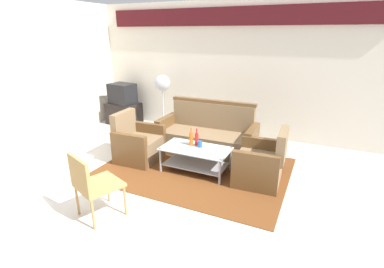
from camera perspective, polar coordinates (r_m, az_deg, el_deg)
The scene contains 14 objects.
ground_plane at distance 4.15m, azimuth -6.27°, elevation -12.02°, with size 14.00×14.00×0.00m, color beige.
wall_back at distance 6.38m, azimuth 7.86°, elevation 13.12°, with size 6.52×0.19×2.80m.
rug at distance 4.87m, azimuth 0.61°, elevation -6.84°, with size 2.98×2.22×0.01m, color brown.
couch at distance 5.37m, azimuth 3.08°, elevation -0.66°, with size 1.81×0.77×0.96m.
armchair_left at distance 5.20m, azimuth -10.65°, elevation -2.03°, with size 0.73×0.79×0.85m.
armchair_right at distance 4.47m, azimuth 13.51°, elevation -5.89°, with size 0.74×0.79×0.85m.
coffee_table at distance 4.67m, azimuth 0.73°, elevation -4.39°, with size 1.10×0.60×0.40m.
bottle_red at distance 4.70m, azimuth 0.92°, elevation -0.97°, with size 0.06×0.06×0.29m.
bottle_orange at distance 4.69m, azimuth -0.15°, elevation -0.94°, with size 0.06×0.06×0.30m.
cup at distance 4.65m, azimuth 1.56°, elevation -2.00°, with size 0.08×0.08×0.10m, color #2659A5.
tv_stand at distance 7.37m, azimuth -13.32°, elevation 3.99°, with size 0.80×0.50×0.52m, color black.
television at distance 7.26m, azimuth -13.61°, elevation 7.80°, with size 0.66×0.53×0.48m.
pedestal_fan at distance 6.63m, azimuth -5.89°, elevation 9.39°, with size 0.36×0.36×1.27m.
wicker_chair at distance 3.65m, azimuth -19.30°, elevation -8.92°, with size 0.62×0.62×0.84m.
Camera 1 is at (1.89, -3.00, 2.16)m, focal length 26.93 mm.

